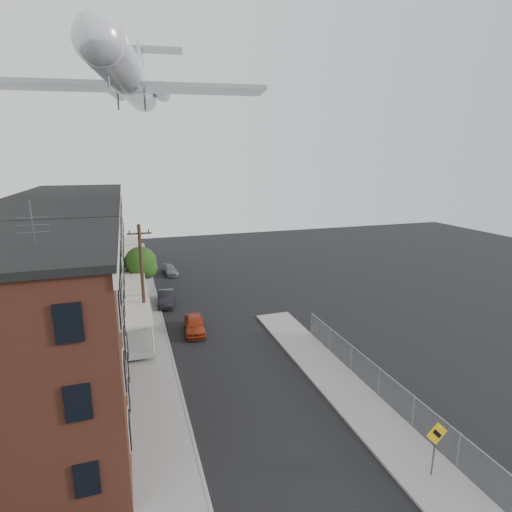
{
  "coord_description": "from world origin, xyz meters",
  "views": [
    {
      "loc": [
        -6.4,
        -12.75,
        13.69
      ],
      "look_at": [
        -0.2,
        6.26,
        8.86
      ],
      "focal_mm": 28.0,
      "sensor_mm": 36.0,
      "label": 1
    }
  ],
  "objects_px": {
    "warning_sign": "(436,441)",
    "car_far": "(170,270)",
    "car_near": "(195,325)",
    "utility_pole": "(142,280)",
    "car_mid": "(166,298)",
    "street_tree": "(142,264)",
    "airplane": "(129,79)"
  },
  "relations": [
    {
      "from": "warning_sign",
      "to": "car_far",
      "type": "xyz_separation_m",
      "value": [
        -7.4,
        36.26,
        -1.35
      ]
    },
    {
      "from": "warning_sign",
      "to": "car_near",
      "type": "relative_size",
      "value": 0.7
    },
    {
      "from": "utility_pole",
      "to": "car_mid",
      "type": "bearing_deg",
      "value": 71.49
    },
    {
      "from": "street_tree",
      "to": "car_near",
      "type": "bearing_deg",
      "value": -71.68
    },
    {
      "from": "utility_pole",
      "to": "car_mid",
      "type": "relative_size",
      "value": 2.19
    },
    {
      "from": "car_far",
      "to": "airplane",
      "type": "relative_size",
      "value": 0.14
    },
    {
      "from": "street_tree",
      "to": "car_mid",
      "type": "relative_size",
      "value": 1.26
    },
    {
      "from": "car_near",
      "to": "airplane",
      "type": "distance_m",
      "value": 21.86
    },
    {
      "from": "warning_sign",
      "to": "car_mid",
      "type": "distance_m",
      "value": 27.25
    },
    {
      "from": "car_near",
      "to": "car_mid",
      "type": "height_order",
      "value": "car_near"
    },
    {
      "from": "street_tree",
      "to": "car_mid",
      "type": "xyz_separation_m",
      "value": [
        1.91,
        -3.24,
        -2.77
      ]
    },
    {
      "from": "street_tree",
      "to": "car_near",
      "type": "xyz_separation_m",
      "value": [
        3.47,
        -10.49,
        -2.77
      ]
    },
    {
      "from": "car_near",
      "to": "street_tree",
      "type": "bearing_deg",
      "value": 114.31
    },
    {
      "from": "car_near",
      "to": "airplane",
      "type": "xyz_separation_m",
      "value": [
        -3.51,
        8.55,
        19.81
      ]
    },
    {
      "from": "utility_pole",
      "to": "airplane",
      "type": "relative_size",
      "value": 0.34
    },
    {
      "from": "warning_sign",
      "to": "utility_pole",
      "type": "height_order",
      "value": "utility_pole"
    },
    {
      "from": "car_near",
      "to": "car_far",
      "type": "distance_m",
      "value": 17.79
    },
    {
      "from": "street_tree",
      "to": "car_far",
      "type": "bearing_deg",
      "value": 64.58
    },
    {
      "from": "airplane",
      "to": "warning_sign",
      "type": "bearing_deg",
      "value": -68.01
    },
    {
      "from": "warning_sign",
      "to": "car_near",
      "type": "distance_m",
      "value": 19.93
    },
    {
      "from": "car_far",
      "to": "street_tree",
      "type": "bearing_deg",
      "value": -120.95
    },
    {
      "from": "car_mid",
      "to": "car_far",
      "type": "bearing_deg",
      "value": 87.83
    },
    {
      "from": "car_far",
      "to": "airplane",
      "type": "xyz_separation_m",
      "value": [
        -3.51,
        -9.25,
        19.96
      ]
    },
    {
      "from": "warning_sign",
      "to": "street_tree",
      "type": "bearing_deg",
      "value": 110.58
    },
    {
      "from": "warning_sign",
      "to": "airplane",
      "type": "distance_m",
      "value": 34.57
    },
    {
      "from": "warning_sign",
      "to": "car_mid",
      "type": "bearing_deg",
      "value": 109.23
    },
    {
      "from": "car_far",
      "to": "airplane",
      "type": "height_order",
      "value": "airplane"
    },
    {
      "from": "street_tree",
      "to": "utility_pole",
      "type": "bearing_deg",
      "value": -91.89
    },
    {
      "from": "utility_pole",
      "to": "car_near",
      "type": "height_order",
      "value": "utility_pole"
    },
    {
      "from": "airplane",
      "to": "utility_pole",
      "type": "bearing_deg",
      "value": -92.12
    },
    {
      "from": "street_tree",
      "to": "car_mid",
      "type": "bearing_deg",
      "value": -59.53
    },
    {
      "from": "utility_pole",
      "to": "car_far",
      "type": "bearing_deg",
      "value": 77.56
    }
  ]
}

